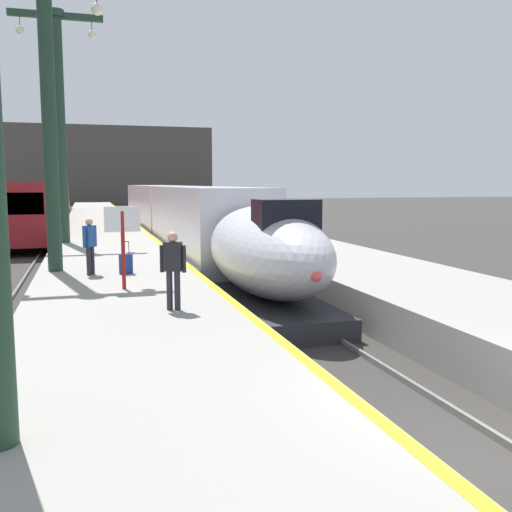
# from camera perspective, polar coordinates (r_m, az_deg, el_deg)

# --- Properties ---
(ground_plane) EXTENTS (260.00, 260.00, 0.00)m
(ground_plane) POSITION_cam_1_polar(r_m,az_deg,el_deg) (8.67, 21.54, -19.00)
(ground_plane) COLOR #33302D
(platform_left) EXTENTS (4.80, 110.00, 1.05)m
(platform_left) POSITION_cam_1_polar(r_m,az_deg,el_deg) (31.00, -14.69, 0.99)
(platform_left) COLOR gray
(platform_left) RESTS_ON ground
(platform_right) EXTENTS (4.80, 110.00, 1.05)m
(platform_right) POSITION_cam_1_polar(r_m,az_deg,el_deg) (32.26, -0.16, 1.46)
(platform_right) COLOR gray
(platform_right) RESTS_ON ground
(platform_left_safety_stripe) EXTENTS (0.20, 107.80, 0.01)m
(platform_left_safety_stripe) POSITION_cam_1_polar(r_m,az_deg,el_deg) (31.10, -10.52, 2.10)
(platform_left_safety_stripe) COLOR yellow
(platform_left_safety_stripe) RESTS_ON platform_left
(rail_main_left) EXTENTS (0.08, 110.00, 0.12)m
(rail_main_left) POSITION_cam_1_polar(r_m,az_deg,el_deg) (34.03, -9.25, 0.88)
(rail_main_left) COLOR slate
(rail_main_left) RESTS_ON ground
(rail_main_right) EXTENTS (0.08, 110.00, 0.12)m
(rail_main_right) POSITION_cam_1_polar(r_m,az_deg,el_deg) (34.24, -6.76, 0.96)
(rail_main_right) COLOR slate
(rail_main_right) RESTS_ON ground
(rail_secondary_left) EXTENTS (0.08, 110.00, 0.12)m
(rail_secondary_left) POSITION_cam_1_polar(r_m,az_deg,el_deg) (34.00, -22.92, 0.39)
(rail_secondary_left) COLOR slate
(rail_secondary_left) RESTS_ON ground
(rail_secondary_right) EXTENTS (0.08, 110.00, 0.12)m
(rail_secondary_right) POSITION_cam_1_polar(r_m,az_deg,el_deg) (33.86, -20.40, 0.48)
(rail_secondary_right) COLOR slate
(rail_secondary_right) RESTS_ON ground
(highspeed_train_main) EXTENTS (2.92, 38.92, 3.60)m
(highspeed_train_main) POSITION_cam_1_polar(r_m,az_deg,el_deg) (31.27, -7.32, 3.78)
(highspeed_train_main) COLOR silver
(highspeed_train_main) RESTS_ON ground
(regional_train_adjacent) EXTENTS (2.85, 36.60, 3.80)m
(regional_train_adjacent) POSITION_cam_1_polar(r_m,az_deg,el_deg) (49.13, -20.16, 4.87)
(regional_train_adjacent) COLOR maroon
(regional_train_adjacent) RESTS_ON ground
(station_column_mid) EXTENTS (4.00, 0.68, 8.86)m
(station_column_mid) POSITION_cam_1_polar(r_m,az_deg,el_deg) (18.97, -19.86, 14.80)
(station_column_mid) COLOR #1E3828
(station_column_mid) RESTS_ON platform_left
(station_column_far) EXTENTS (4.00, 0.68, 10.25)m
(station_column_far) POSITION_cam_1_polar(r_m,az_deg,el_deg) (27.99, -18.83, 13.77)
(station_column_far) COLOR #1E3828
(station_column_far) RESTS_ON platform_left
(passenger_near_edge) EXTENTS (0.41, 0.47, 1.69)m
(passenger_near_edge) POSITION_cam_1_polar(r_m,az_deg,el_deg) (17.74, -16.10, 1.37)
(passenger_near_edge) COLOR #23232D
(passenger_near_edge) RESTS_ON platform_left
(passenger_mid_platform) EXTENTS (0.54, 0.34, 1.69)m
(passenger_mid_platform) POSITION_cam_1_polar(r_m,az_deg,el_deg) (12.41, -8.21, -0.83)
(passenger_mid_platform) COLOR #23232D
(passenger_mid_platform) RESTS_ON platform_left
(rolling_suitcase) EXTENTS (0.40, 0.22, 0.98)m
(rolling_suitcase) POSITION_cam_1_polar(r_m,az_deg,el_deg) (17.76, -12.74, -0.75)
(rolling_suitcase) COLOR navy
(rolling_suitcase) RESTS_ON platform_left
(departure_info_board) EXTENTS (0.90, 0.10, 2.12)m
(departure_info_board) POSITION_cam_1_polar(r_m,az_deg,el_deg) (15.06, -13.05, 2.45)
(departure_info_board) COLOR maroon
(departure_info_board) RESTS_ON platform_left
(terminus_back_wall) EXTENTS (36.00, 2.00, 14.00)m
(terminus_back_wall) POSITION_cam_1_polar(r_m,az_deg,el_deg) (108.23, -13.94, 8.72)
(terminus_back_wall) COLOR #4C4742
(terminus_back_wall) RESTS_ON ground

